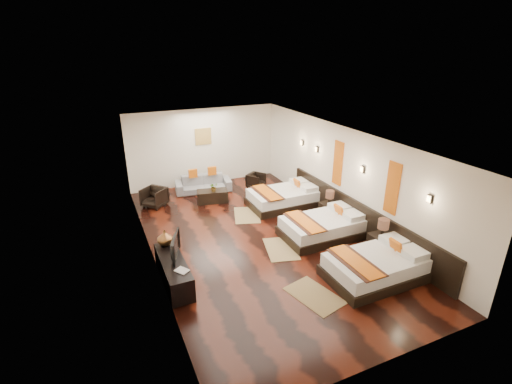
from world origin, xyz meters
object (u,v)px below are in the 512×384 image
bed_far (284,197)px  armchair_right (256,181)px  tv (172,246)px  bed_near (376,266)px  armchair_left (154,197)px  bed_mid (323,227)px  sofa (203,184)px  coffee_table (212,196)px  nightstand_b (329,209)px  tv_console (174,271)px  book (178,273)px  figurine (165,238)px  table_plant (214,187)px  nightstand_a (381,243)px

bed_far → armchair_right: (-0.14, 1.88, -0.02)m
bed_far → tv: bearing=-148.7°
bed_near → armchair_left: bearing=122.3°
bed_mid → sofa: bed_mid is taller
sofa → coffee_table: 1.05m
sofa → nightstand_b: bearing=-45.1°
tv_console → book: size_ratio=6.45×
figurine → book: bearing=-90.0°
book → armchair_right: 6.55m
tv → table_plant: 4.33m
bed_near → tv: bearing=155.7°
book → tv: bearing=86.0°
book → bed_far: bearing=37.7°
bed_far → figurine: size_ratio=5.83×
coffee_table → figurine: bearing=-124.2°
figurine → sofa: (2.18, 4.27, -0.45)m
table_plant → armchair_left: bearing=165.9°
bed_mid → table_plant: bearing=119.7°
bed_mid → tv_console: bearing=-174.2°
bed_near → book: bed_near is taller
tv → figurine: tv is taller
nightstand_b → figurine: bearing=-174.2°
nightstand_b → armchair_left: bearing=145.7°
figurine → armchair_left: size_ratio=0.54×
bed_near → table_plant: size_ratio=7.64×
bed_far → nightstand_b: (0.75, -1.45, 0.04)m
tv → sofa: (2.13, 4.84, -0.51)m
tv → table_plant: tv is taller
tv → armchair_left: size_ratio=1.25×
bed_mid → nightstand_a: nightstand_a is taller
bed_near → bed_far: 4.40m
tv → table_plant: (2.17, 3.74, -0.25)m
tv → nightstand_a: bearing=-82.5°
book → table_plant: 4.97m
nightstand_b → figurine: nightstand_b is taller
tv_console → armchair_left: size_ratio=2.60×
figurine → armchair_right: (4.06, 3.84, -0.47)m
nightstand_b → sofa: size_ratio=0.48×
figurine → armchair_right: figurine is taller
tv_console → table_plant: (2.22, 3.90, 0.27)m
nightstand_a → armchair_left: bearing=130.5°
bed_near → bed_far: (-0.00, 4.40, -0.00)m
sofa → coffee_table: size_ratio=1.96×
bed_mid → coffee_table: bed_mid is taller
book → sofa: size_ratio=0.14×
armchair_right → tv_console: bearing=-167.1°
armchair_right → tv: bearing=-167.8°
nightstand_b → sofa: nightstand_b is taller
bed_mid → table_plant: size_ratio=7.55×
nightstand_b → figurine: (-4.95, -0.50, 0.41)m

